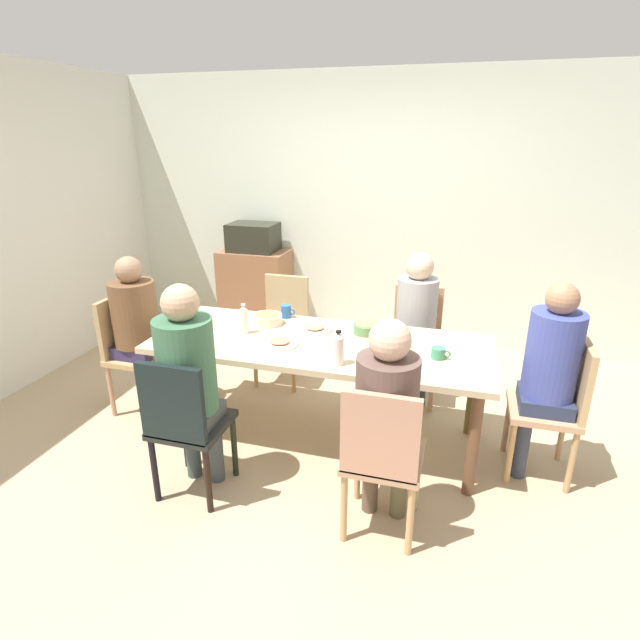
% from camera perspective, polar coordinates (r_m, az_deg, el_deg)
% --- Properties ---
extents(ground_plane, '(6.31, 6.31, 0.00)m').
position_cam_1_polar(ground_plane, '(3.67, 0.00, -13.02)').
color(ground_plane, tan).
extents(wall_back, '(5.50, 0.12, 2.60)m').
position_cam_1_polar(wall_back, '(5.11, 6.47, 12.12)').
color(wall_back, silver).
rests_on(wall_back, ground_plane).
extents(dining_table, '(2.24, 0.88, 0.73)m').
position_cam_1_polar(dining_table, '(3.36, 0.00, -3.59)').
color(dining_table, '#CDB48B').
rests_on(dining_table, ground_plane).
extents(chair_0, '(0.40, 0.40, 0.90)m').
position_cam_1_polar(chair_0, '(3.38, 25.55, -8.38)').
color(chair_0, tan).
rests_on(chair_0, ground_plane).
extents(person_0, '(0.31, 0.31, 1.25)m').
position_cam_1_polar(person_0, '(3.26, 24.61, -4.70)').
color(person_0, '#333A4A').
rests_on(person_0, ground_plane).
extents(chair_1, '(0.40, 0.40, 0.90)m').
position_cam_1_polar(chair_1, '(4.29, -4.16, -0.28)').
color(chair_1, tan).
rests_on(chair_1, ground_plane).
extents(chair_2, '(0.40, 0.40, 0.90)m').
position_cam_1_polar(chair_2, '(2.97, -15.21, -11.02)').
color(chair_2, black).
rests_on(chair_2, ground_plane).
extents(person_2, '(0.32, 0.32, 1.29)m').
position_cam_1_polar(person_2, '(2.91, -14.79, -5.80)').
color(person_2, '#374646').
rests_on(person_2, ground_plane).
extents(chair_3, '(0.40, 0.40, 0.90)m').
position_cam_1_polar(chair_3, '(4.07, 10.83, -1.81)').
color(chair_3, tan).
rests_on(chair_3, ground_plane).
extents(person_3, '(0.31, 0.31, 1.21)m').
position_cam_1_polar(person_3, '(3.91, 10.90, 0.64)').
color(person_3, '#3C4644').
rests_on(person_3, ground_plane).
extents(chair_4, '(0.40, 0.40, 0.90)m').
position_cam_1_polar(chair_4, '(4.06, -20.81, -2.88)').
color(chair_4, tan).
rests_on(chair_4, ground_plane).
extents(person_4, '(0.33, 0.33, 1.22)m').
position_cam_1_polar(person_4, '(3.93, -20.16, -0.07)').
color(person_4, '#282E50').
rests_on(person_4, ground_plane).
extents(chair_5, '(0.40, 0.40, 0.90)m').
position_cam_1_polar(chair_5, '(2.63, 7.05, -14.88)').
color(chair_5, tan).
rests_on(chair_5, ground_plane).
extents(person_5, '(0.32, 0.32, 1.21)m').
position_cam_1_polar(person_5, '(2.59, 7.59, -9.84)').
color(person_5, brown).
rests_on(person_5, ground_plane).
extents(plate_0, '(0.21, 0.21, 0.04)m').
position_cam_1_polar(plate_0, '(3.20, 6.90, -3.24)').
color(plate_0, white).
rests_on(plate_0, dining_table).
extents(plate_1, '(0.24, 0.24, 0.04)m').
position_cam_1_polar(plate_1, '(3.28, -4.59, -2.60)').
color(plate_1, silver).
rests_on(plate_1, dining_table).
extents(plate_2, '(0.24, 0.24, 0.04)m').
position_cam_1_polar(plate_2, '(3.50, -0.58, -1.00)').
color(plate_2, silver).
rests_on(plate_2, dining_table).
extents(bowl_0, '(0.19, 0.19, 0.09)m').
position_cam_1_polar(bowl_0, '(3.46, 5.36, -0.82)').
color(bowl_0, '#54824E').
rests_on(bowl_0, dining_table).
extents(bowl_1, '(0.22, 0.22, 0.09)m').
position_cam_1_polar(bowl_1, '(3.63, -6.05, 0.22)').
color(bowl_1, beige).
rests_on(bowl_1, dining_table).
extents(cup_0, '(0.12, 0.08, 0.08)m').
position_cam_1_polar(cup_0, '(3.53, -14.62, -1.03)').
color(cup_0, '#3A53A7').
rests_on(cup_0, dining_table).
extents(cup_1, '(0.11, 0.07, 0.10)m').
position_cam_1_polar(cup_1, '(3.75, -3.87, 0.99)').
color(cup_1, '#2B61A4').
rests_on(cup_1, dining_table).
extents(cup_2, '(0.12, 0.08, 0.07)m').
position_cam_1_polar(cup_2, '(3.15, 13.34, -3.70)').
color(cup_2, '#418F67').
rests_on(cup_2, dining_table).
extents(cup_3, '(0.12, 0.09, 0.08)m').
position_cam_1_polar(cup_3, '(3.27, 9.06, -2.31)').
color(cup_3, '#CD5643').
rests_on(cup_3, dining_table).
extents(cup_4, '(0.12, 0.09, 0.09)m').
position_cam_1_polar(cup_4, '(2.97, 6.16, -4.47)').
color(cup_4, white).
rests_on(cup_4, dining_table).
extents(bottle_0, '(0.07, 0.07, 0.22)m').
position_cam_1_polar(bottle_0, '(2.96, 2.10, -3.29)').
color(bottle_0, silver).
rests_on(bottle_0, dining_table).
extents(bottle_1, '(0.06, 0.06, 0.21)m').
position_cam_1_polar(bottle_1, '(3.46, -8.66, 0.04)').
color(bottle_1, silver).
rests_on(bottle_1, dining_table).
extents(side_cabinet, '(0.70, 0.44, 0.90)m').
position_cam_1_polar(side_cabinet, '(5.35, -7.31, 3.12)').
color(side_cabinet, '#8F5F41').
rests_on(side_cabinet, ground_plane).
extents(microwave, '(0.48, 0.36, 0.28)m').
position_cam_1_polar(microwave, '(5.21, -7.60, 9.33)').
color(microwave, '#28281E').
rests_on(microwave, side_cabinet).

